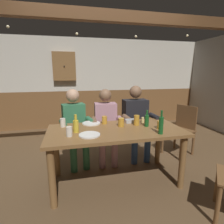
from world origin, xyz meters
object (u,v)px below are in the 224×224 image
at_px(chair_empty_near_right, 181,128).
at_px(person_2, 136,119).
at_px(pint_glass_0, 104,120).
at_px(bottle_0, 161,125).
at_px(plate_0, 89,135).
at_px(pint_glass_5, 121,122).
at_px(pint_glass_2, 69,132).
at_px(pint_glass_3, 160,125).
at_px(person_1, 106,122).
at_px(plate_1, 91,123).
at_px(person_0, 75,124).
at_px(wall_dart_cabinet, 64,66).
at_px(condiment_caddy, 130,121).
at_px(bottle_1, 76,126).
at_px(pint_glass_4, 137,120).
at_px(dining_table, 116,137).
at_px(bottle_2, 147,120).
at_px(pint_glass_1, 63,123).
at_px(table_candle, 143,120).

bearing_deg(chair_empty_near_right, person_2, 62.98).
bearing_deg(pint_glass_0, bottle_0, -45.29).
xyz_separation_m(plate_0, pint_glass_5, (0.46, 0.26, 0.05)).
bearing_deg(person_2, pint_glass_2, 34.25).
bearing_deg(pint_glass_3, person_1, 127.14).
distance_m(person_1, pint_glass_5, 0.57).
relative_size(plate_1, pint_glass_0, 2.34).
height_order(person_0, bottle_0, person_0).
xyz_separation_m(plate_0, wall_dart_cabinet, (-0.32, 2.80, 0.86)).
relative_size(person_1, pint_glass_0, 10.95).
relative_size(condiment_caddy, pint_glass_2, 1.21).
bearing_deg(bottle_1, pint_glass_4, 8.28).
xyz_separation_m(dining_table, bottle_2, (0.44, 0.03, 0.20)).
height_order(chair_empty_near_right, pint_glass_3, chair_empty_near_right).
relative_size(pint_glass_1, pint_glass_3, 1.12).
xyz_separation_m(pint_glass_0, pint_glass_2, (-0.49, -0.42, 0.00)).
relative_size(dining_table, pint_glass_0, 15.84).
height_order(condiment_caddy, pint_glass_0, pint_glass_0).
xyz_separation_m(person_0, chair_empty_near_right, (1.89, -0.03, -0.19)).
bearing_deg(plate_0, wall_dart_cabinet, 96.52).
distance_m(person_0, pint_glass_3, 1.32).
bearing_deg(pint_glass_2, wall_dart_cabinet, 91.86).
xyz_separation_m(pint_glass_1, pint_glass_5, (0.77, -0.16, 0.00)).
bearing_deg(pint_glass_1, condiment_caddy, -0.38).
relative_size(dining_table, person_0, 1.43).
xyz_separation_m(dining_table, pint_glass_3, (0.57, -0.11, 0.16)).
bearing_deg(plate_0, person_0, 100.56).
xyz_separation_m(bottle_2, pint_glass_5, (-0.34, 0.07, -0.03)).
bearing_deg(pint_glass_5, condiment_caddy, 40.37).
bearing_deg(condiment_caddy, dining_table, -137.88).
height_order(person_0, table_candle, person_0).
bearing_deg(pint_glass_2, person_0, 84.07).
relative_size(chair_empty_near_right, pint_glass_4, 6.24).
distance_m(condiment_caddy, wall_dart_cabinet, 2.70).
relative_size(person_2, bottle_0, 4.32).
height_order(bottle_1, pint_glass_1, bottle_1).
xyz_separation_m(person_2, bottle_1, (-1.03, -0.66, 0.14)).
bearing_deg(pint_glass_2, pint_glass_0, 40.74).
relative_size(condiment_caddy, pint_glass_0, 1.27).
xyz_separation_m(person_2, bottle_2, (-0.08, -0.63, 0.14)).
xyz_separation_m(person_1, chair_empty_near_right, (1.39, -0.04, -0.18)).
bearing_deg(condiment_caddy, pint_glass_4, -71.47).
xyz_separation_m(plate_1, pint_glass_0, (0.19, -0.03, 0.05)).
distance_m(person_0, table_candle, 1.06).
height_order(dining_table, wall_dart_cabinet, wall_dart_cabinet).
height_order(plate_1, pint_glass_3, pint_glass_3).
bearing_deg(pint_glass_1, bottle_1, -58.36).
relative_size(condiment_caddy, plate_1, 0.55).
height_order(person_2, chair_empty_near_right, person_2).
height_order(chair_empty_near_right, pint_glass_2, chair_empty_near_right).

